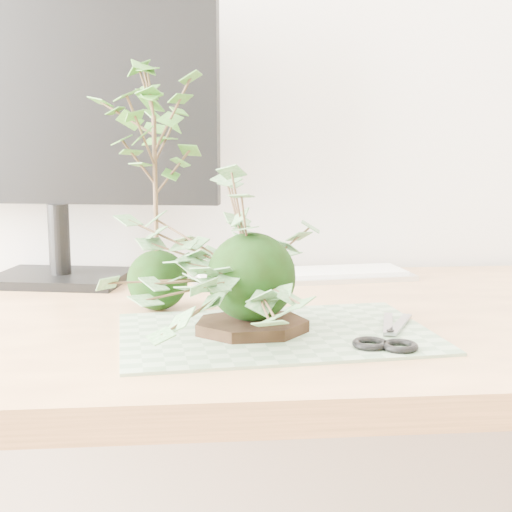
% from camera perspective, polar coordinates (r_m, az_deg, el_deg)
% --- Properties ---
extents(desk, '(1.60, 0.70, 0.74)m').
position_cam_1_polar(desk, '(1.06, 0.42, -9.23)').
color(desk, tan).
rests_on(desk, ground_plane).
extents(cutting_mat, '(0.42, 0.30, 0.00)m').
position_cam_1_polar(cutting_mat, '(0.93, 1.61, -6.19)').
color(cutting_mat, '#61805F').
rests_on(cutting_mat, desk).
extents(stone_dish, '(0.16, 0.16, 0.01)m').
position_cam_1_polar(stone_dish, '(0.93, -0.37, -5.60)').
color(stone_dish, black).
rests_on(stone_dish, cutting_mat).
extents(ivy_kokedama, '(0.32, 0.32, 0.23)m').
position_cam_1_polar(ivy_kokedama, '(0.91, -0.38, 1.67)').
color(ivy_kokedama, black).
rests_on(ivy_kokedama, stone_dish).
extents(maple_kokedama, '(0.26, 0.26, 0.37)m').
position_cam_1_polar(maple_kokedama, '(1.04, -8.15, 9.85)').
color(maple_kokedama, black).
rests_on(maple_kokedama, desk).
extents(keyboard, '(0.41, 0.16, 0.02)m').
position_cam_1_polar(keyboard, '(1.29, 3.68, -1.55)').
color(keyboard, '#BDBDBD').
rests_on(keyboard, desk).
extents(monitor, '(0.56, 0.21, 0.50)m').
position_cam_1_polar(monitor, '(1.29, -15.81, 10.66)').
color(monitor, black).
rests_on(monitor, desk).
extents(scissors, '(0.09, 0.18, 0.01)m').
position_cam_1_polar(scissors, '(0.89, 11.08, -6.62)').
color(scissors, gray).
rests_on(scissors, cutting_mat).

